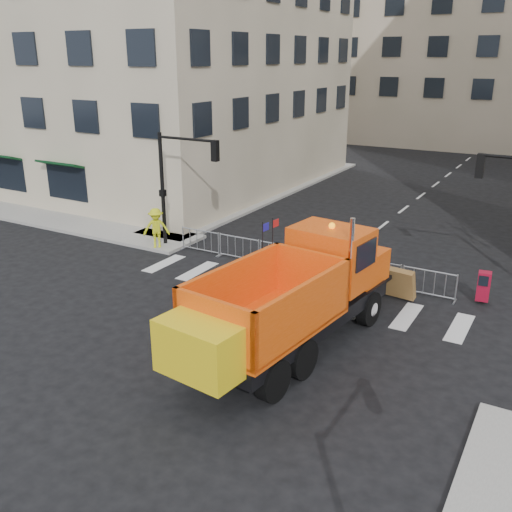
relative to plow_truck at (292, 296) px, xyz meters
The scene contains 11 objects.
ground 2.89m from the plow_truck, 143.93° to the right, with size 120.00×120.00×0.00m, color black.
sidewalk_back 7.61m from the plow_truck, 104.18° to the left, with size 64.00×5.00×0.15m, color gray.
building_far 51.72m from the plow_truck, 92.05° to the left, with size 30.00×18.00×24.00m, color tan.
traffic_light_left 11.63m from the plow_truck, 147.80° to the left, with size 0.18×0.18×5.40m, color black.
crowd_barriers 6.90m from the plow_truck, 112.21° to the left, with size 12.60×0.60×1.10m, color #9EA0A5, non-canonical shape.
plow_truck is the anchor object (origin of this frame).
cop_a 5.83m from the plow_truck, 80.29° to the left, with size 0.69×0.45×1.90m, color black.
cop_b 5.81m from the plow_truck, 81.62° to the left, with size 0.93×0.72×1.91m, color black.
cop_c 5.76m from the plow_truck, 93.31° to the left, with size 1.11×0.46×1.90m, color black.
worker 11.20m from the plow_truck, 150.64° to the left, with size 1.21×0.70×1.88m, color #D2DC19.
newspaper_box 8.12m from the plow_truck, 55.42° to the left, with size 0.45×0.40×1.10m, color maroon.
Camera 1 is at (8.75, -12.93, 8.69)m, focal length 40.00 mm.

